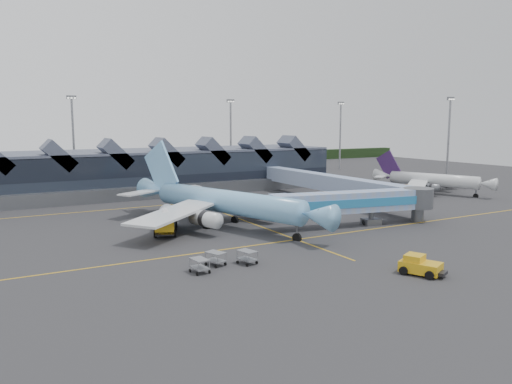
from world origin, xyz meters
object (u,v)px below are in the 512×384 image
main_airliner (220,201)px  fuel_truck (166,219)px  regional_jet (429,180)px  pushback_tug (420,266)px  jet_bridge (365,202)px

main_airliner → fuel_truck: main_airliner is taller
regional_jet → fuel_truck: size_ratio=2.64×
regional_jet → pushback_tug: 64.15m
regional_jet → fuel_truck: (-64.84, -9.65, -1.06)m
regional_jet → pushback_tug: size_ratio=5.35×
jet_bridge → pushback_tug: size_ratio=5.42×
fuel_truck → pushback_tug: (16.40, -32.36, -1.03)m
jet_bridge → pushback_tug: (-11.84, -22.04, -2.71)m
regional_jet → pushback_tug: (-48.43, -42.02, -2.10)m
fuel_truck → pushback_tug: 36.29m
regional_jet → jet_bridge: regional_jet is taller
regional_jet → pushback_tug: regional_jet is taller
main_airliner → jet_bridge: bearing=-47.2°
pushback_tug → jet_bridge: bearing=37.5°
jet_bridge → main_airliner: bearing=161.5°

